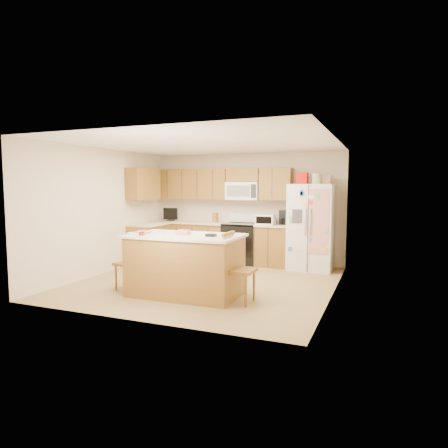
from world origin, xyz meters
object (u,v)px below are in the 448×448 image
at_px(stove, 241,243).
at_px(island, 185,265).
at_px(refrigerator, 311,226).
at_px(windsor_chair_left, 130,263).
at_px(windsor_chair_back, 208,262).
at_px(windsor_chair_right, 238,270).

bearing_deg(stove, island, -89.10).
height_order(stove, island, stove).
relative_size(refrigerator, windsor_chair_left, 2.12).
bearing_deg(island, windsor_chair_back, 84.74).
bearing_deg(island, refrigerator, 61.13).
relative_size(windsor_chair_back, windsor_chair_right, 0.82).
height_order(windsor_chair_left, windsor_chair_back, windsor_chair_left).
xyz_separation_m(island, windsor_chair_left, (-1.03, -0.03, -0.04)).
relative_size(stove, refrigerator, 0.55).
bearing_deg(windsor_chair_right, stove, 108.56).
bearing_deg(refrigerator, windsor_chair_right, -101.89).
distance_m(stove, windsor_chair_right, 3.06).
relative_size(stove, island, 0.61).
relative_size(stove, windsor_chair_left, 1.17).
relative_size(refrigerator, island, 1.11).
relative_size(stove, windsor_chair_back, 1.29).
relative_size(windsor_chair_left, windsor_chair_right, 0.91).
bearing_deg(windsor_chair_right, refrigerator, 78.11).
bearing_deg(stove, windsor_chair_back, -86.86).
height_order(island, windsor_chair_right, island).
distance_m(stove, windsor_chair_left, 3.03).
xyz_separation_m(refrigerator, island, (-1.53, -2.77, -0.42)).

